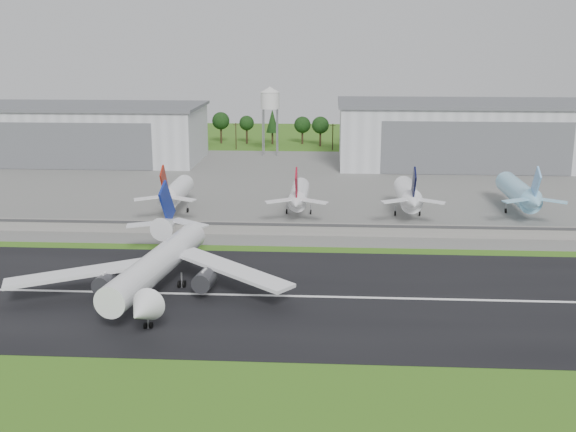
# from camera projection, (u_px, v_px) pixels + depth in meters

# --- Properties ---
(ground) EXTENTS (600.00, 600.00, 0.00)m
(ground) POSITION_uv_depth(u_px,v_px,m) (212.00, 314.00, 134.64)
(ground) COLOR #366517
(ground) RESTS_ON ground
(runway) EXTENTS (320.00, 60.00, 0.10)m
(runway) POSITION_uv_depth(u_px,v_px,m) (221.00, 295.00, 144.31)
(runway) COLOR black
(runway) RESTS_ON ground
(runway_centerline) EXTENTS (220.00, 1.00, 0.02)m
(runway_centerline) POSITION_uv_depth(u_px,v_px,m) (221.00, 294.00, 144.29)
(runway_centerline) COLOR white
(runway_centerline) RESTS_ON runway
(apron) EXTENTS (320.00, 150.00, 0.10)m
(apron) POSITION_uv_depth(u_px,v_px,m) (269.00, 185.00, 250.81)
(apron) COLOR slate
(apron) RESTS_ON ground
(blast_fence) EXTENTS (240.00, 0.61, 3.50)m
(blast_fence) POSITION_uv_depth(u_px,v_px,m) (247.00, 228.00, 187.44)
(blast_fence) COLOR gray
(blast_fence) RESTS_ON ground
(hangar_west) EXTENTS (97.00, 44.00, 23.20)m
(hangar_west) POSITION_uv_depth(u_px,v_px,m) (84.00, 133.00, 296.28)
(hangar_west) COLOR silver
(hangar_west) RESTS_ON ground
(hangar_east) EXTENTS (102.00, 47.00, 25.20)m
(hangar_east) POSITION_uv_depth(u_px,v_px,m) (466.00, 134.00, 286.75)
(hangar_east) COLOR silver
(hangar_east) RESTS_ON ground
(water_tower) EXTENTS (8.40, 8.40, 29.40)m
(water_tower) POSITION_uv_depth(u_px,v_px,m) (270.00, 98.00, 308.09)
(water_tower) COLOR #99999E
(water_tower) RESTS_ON ground
(utility_poles) EXTENTS (230.00, 3.00, 12.00)m
(utility_poles) POSITION_uv_depth(u_px,v_px,m) (284.00, 150.00, 328.28)
(utility_poles) COLOR black
(utility_poles) RESTS_ON ground
(treeline) EXTENTS (320.00, 16.00, 22.00)m
(treeline) POSITION_uv_depth(u_px,v_px,m) (286.00, 145.00, 342.80)
(treeline) COLOR black
(treeline) RESTS_ON ground
(main_airliner) EXTENTS (56.74, 59.22, 18.17)m
(main_airliner) POSITION_uv_depth(u_px,v_px,m) (157.00, 271.00, 143.47)
(main_airliner) COLOR white
(main_airliner) RESTS_ON runway
(parked_jet_red_a) EXTENTS (7.36, 31.29, 16.63)m
(parked_jet_red_a) POSITION_uv_depth(u_px,v_px,m) (174.00, 193.00, 208.69)
(parked_jet_red_a) COLOR white
(parked_jet_red_a) RESTS_ON ground
(parked_jet_red_b) EXTENTS (7.36, 31.29, 16.40)m
(parked_jet_red_b) POSITION_uv_depth(u_px,v_px,m) (299.00, 196.00, 206.54)
(parked_jet_red_b) COLOR white
(parked_jet_red_b) RESTS_ON ground
(parked_jet_navy) EXTENTS (7.36, 31.29, 16.86)m
(parked_jet_navy) POSITION_uv_depth(u_px,v_px,m) (409.00, 196.00, 204.63)
(parked_jet_navy) COLOR white
(parked_jet_navy) RESTS_ON ground
(parked_jet_skyblue) EXTENTS (7.36, 37.29, 16.97)m
(parked_jet_skyblue) POSITION_uv_depth(u_px,v_px,m) (521.00, 193.00, 207.52)
(parked_jet_skyblue) COLOR #8ED1F5
(parked_jet_skyblue) RESTS_ON ground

